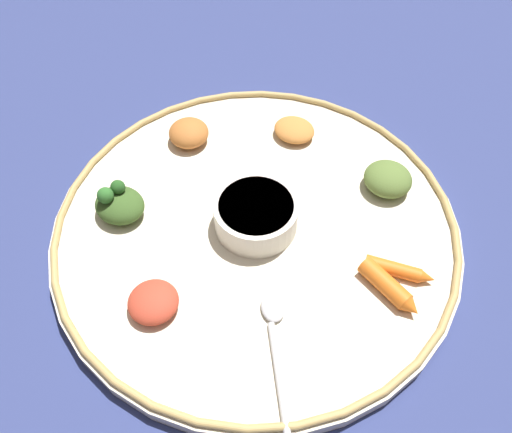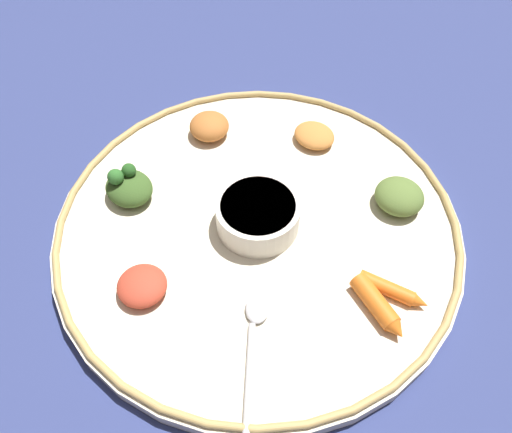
# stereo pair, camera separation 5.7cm
# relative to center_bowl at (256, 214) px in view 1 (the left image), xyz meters

# --- Properties ---
(ground_plane) EXTENTS (2.40, 2.40, 0.00)m
(ground_plane) POSITION_rel_center_bowl_xyz_m (0.00, 0.00, -0.04)
(ground_plane) COLOR navy
(platter) EXTENTS (0.46, 0.46, 0.02)m
(platter) POSITION_rel_center_bowl_xyz_m (0.00, 0.00, -0.03)
(platter) COLOR beige
(platter) RESTS_ON ground_plane
(platter_rim) EXTENTS (0.45, 0.45, 0.01)m
(platter_rim) POSITION_rel_center_bowl_xyz_m (0.00, 0.00, -0.02)
(platter_rim) COLOR tan
(platter_rim) RESTS_ON platter
(center_bowl) EXTENTS (0.09, 0.09, 0.04)m
(center_bowl) POSITION_rel_center_bowl_xyz_m (0.00, 0.00, 0.00)
(center_bowl) COLOR silver
(center_bowl) RESTS_ON platter
(spoon) EXTENTS (0.17, 0.03, 0.01)m
(spoon) POSITION_rel_center_bowl_xyz_m (-0.15, 0.01, -0.02)
(spoon) COLOR silver
(spoon) RESTS_ON platter
(greens_pile) EXTENTS (0.08, 0.08, 0.04)m
(greens_pile) POSITION_rel_center_bowl_xyz_m (0.04, 0.15, -0.00)
(greens_pile) COLOR #385623
(greens_pile) RESTS_ON platter
(carrot_near_spoon) EXTENTS (0.07, 0.05, 0.02)m
(carrot_near_spoon) POSITION_rel_center_bowl_xyz_m (-0.11, -0.12, -0.01)
(carrot_near_spoon) COLOR orange
(carrot_near_spoon) RESTS_ON platter
(carrot_outer) EXTENTS (0.05, 0.07, 0.02)m
(carrot_outer) POSITION_rel_center_bowl_xyz_m (-0.09, -0.14, -0.01)
(carrot_outer) COLOR orange
(carrot_outer) RESTS_ON platter
(mound_collards) EXTENTS (0.08, 0.08, 0.03)m
(mound_collards) POSITION_rel_center_bowl_xyz_m (0.03, -0.16, -0.00)
(mound_collards) COLOR #567033
(mound_collards) RESTS_ON platter
(mound_chickpea) EXTENTS (0.06, 0.06, 0.03)m
(mound_chickpea) POSITION_rel_center_bowl_xyz_m (0.15, 0.06, -0.01)
(mound_chickpea) COLOR #B2662D
(mound_chickpea) RESTS_ON platter
(mound_squash) EXTENTS (0.07, 0.07, 0.02)m
(mound_squash) POSITION_rel_center_bowl_xyz_m (0.13, -0.07, -0.01)
(mound_squash) COLOR #C67A38
(mound_squash) RESTS_ON platter
(mound_berbere_red) EXTENTS (0.05, 0.05, 0.02)m
(mound_berbere_red) POSITION_rel_center_bowl_xyz_m (-0.09, 0.12, -0.01)
(mound_berbere_red) COLOR #B73D28
(mound_berbere_red) RESTS_ON platter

